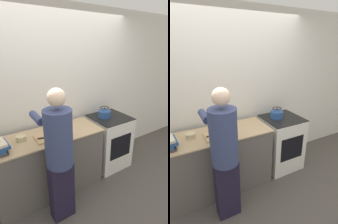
{
  "view_description": "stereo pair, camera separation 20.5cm",
  "coord_description": "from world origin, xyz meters",
  "views": [
    {
      "loc": [
        -1.05,
        -1.74,
        2.03
      ],
      "look_at": [
        0.19,
        0.2,
        1.16
      ],
      "focal_mm": 28.0,
      "sensor_mm": 36.0,
      "label": 1
    },
    {
      "loc": [
        -0.87,
        -1.84,
        2.03
      ],
      "look_at": [
        0.19,
        0.2,
        1.16
      ],
      "focal_mm": 28.0,
      "sensor_mm": 36.0,
      "label": 2
    }
  ],
  "objects": [
    {
      "name": "ground_plane",
      "position": [
        0.0,
        0.0,
        0.0
      ],
      "size": [
        12.0,
        12.0,
        0.0
      ],
      "primitive_type": "plane",
      "color": "#4C4742"
    },
    {
      "name": "wall_back",
      "position": [
        0.0,
        0.67,
        1.3
      ],
      "size": [
        8.0,
        0.05,
        2.6
      ],
      "color": "silver",
      "rests_on": "ground_plane"
    },
    {
      "name": "counter",
      "position": [
        -0.34,
        0.28,
        0.45
      ],
      "size": [
        1.51,
        0.59,
        0.91
      ],
      "color": "#5B5651",
      "rests_on": "ground_plane"
    },
    {
      "name": "oven",
      "position": [
        0.78,
        0.3,
        0.46
      ],
      "size": [
        0.61,
        0.61,
        0.92
      ],
      "color": "silver",
      "rests_on": "ground_plane"
    },
    {
      "name": "person",
      "position": [
        -0.39,
        -0.2,
        0.9
      ],
      "size": [
        0.35,
        0.59,
        1.65
      ],
      "color": "#1D182E",
      "rests_on": "ground_plane"
    },
    {
      "name": "cutting_board",
      "position": [
        -0.33,
        0.21,
        0.92
      ],
      "size": [
        0.37,
        0.26,
        0.02
      ],
      "color": "tan",
      "rests_on": "counter"
    },
    {
      "name": "knife",
      "position": [
        -0.4,
        0.19,
        0.93
      ],
      "size": [
        0.22,
        0.09,
        0.01
      ],
      "rotation": [
        0.0,
        0.0,
        -0.25
      ],
      "color": "silver",
      "rests_on": "cutting_board"
    },
    {
      "name": "kettle",
      "position": [
        0.69,
        0.35,
        0.99
      ],
      "size": [
        0.21,
        0.21,
        0.17
      ],
      "color": "#284C8C",
      "rests_on": "oven"
    },
    {
      "name": "bowl_prep",
      "position": [
        -0.67,
        0.32,
        0.94
      ],
      "size": [
        0.12,
        0.12,
        0.07
      ],
      "color": "#C6B789",
      "rests_on": "counter"
    },
    {
      "name": "bowl_mixing",
      "position": [
        -0.05,
        0.46,
        0.95
      ],
      "size": [
        0.13,
        0.13,
        0.08
      ],
      "color": "silver",
      "rests_on": "counter"
    }
  ]
}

